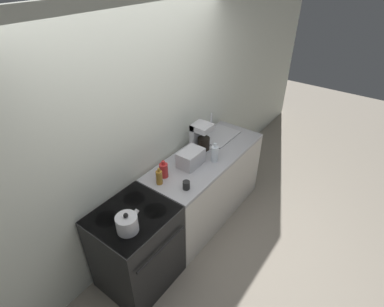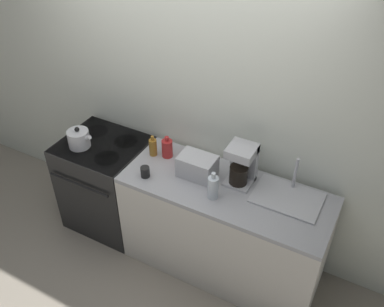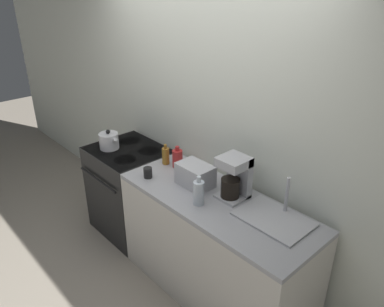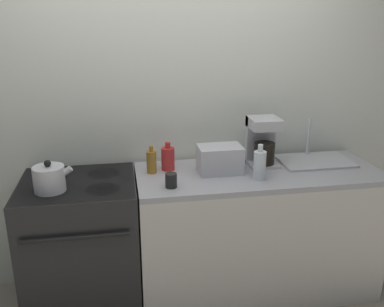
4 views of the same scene
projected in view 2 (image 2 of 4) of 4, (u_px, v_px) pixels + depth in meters
ground_plane at (147, 264)px, 3.79m from camera, size 12.00×12.00×0.00m
wall_back at (183, 102)px, 3.48m from camera, size 8.00×0.05×2.60m
stove at (108, 182)px, 3.95m from camera, size 0.72×0.68×0.91m
counter_block at (224, 229)px, 3.51m from camera, size 1.63×0.64×0.91m
kettle at (79, 139)px, 3.61m from camera, size 0.23×0.18×0.19m
toaster at (197, 166)px, 3.30m from camera, size 0.29×0.20×0.18m
coffee_maker at (242, 163)px, 3.20m from camera, size 0.20×0.21×0.33m
sink_tray at (288, 196)px, 3.14m from camera, size 0.50×0.34×0.28m
bottle_red at (167, 148)px, 3.50m from camera, size 0.09×0.09×0.19m
bottle_clear at (213, 187)px, 3.10m from camera, size 0.08×0.08×0.23m
bottle_amber at (153, 147)px, 3.52m from camera, size 0.06×0.06×0.19m
cup_black at (145, 172)px, 3.32m from camera, size 0.07×0.07×0.09m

